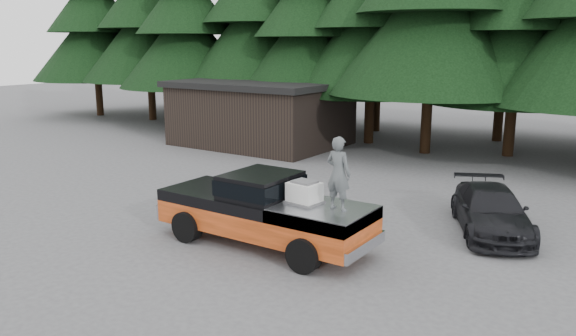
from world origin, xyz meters
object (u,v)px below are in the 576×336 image
Objects in this scene: pickup_truck at (264,221)px; man_on_bed at (338,173)px; utility_building at (261,112)px; air_compressor at (304,193)px; parked_car at (491,211)px.

pickup_truck is 3.39× the size of man_on_bed.
air_compressor is at bearing -49.35° from utility_building.
pickup_truck is 1.38× the size of parked_car.
utility_building reaches higher than air_compressor.
utility_building is at bearing -41.74° from man_on_bed.
air_compressor is 0.17× the size of parked_car.
air_compressor reaches higher than pickup_truck.
air_compressor is 0.42× the size of man_on_bed.
pickup_truck is at bearing 5.52° from man_on_bed.
parked_car is at bearing -114.57° from man_on_bed.
pickup_truck is 6.38m from parked_car.
air_compressor is at bearing 4.71° from man_on_bed.
man_on_bed reaches higher than pickup_truck.
parked_car is (3.43, 4.34, -0.95)m from air_compressor.
man_on_bed is at bearing -46.87° from utility_building.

